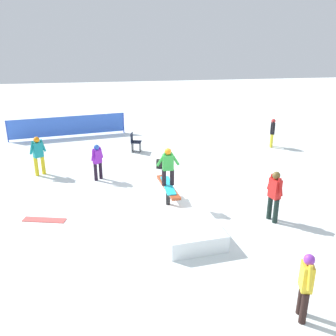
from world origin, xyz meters
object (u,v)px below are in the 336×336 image
object	(u,v)px
bystander_teal	(38,154)
bystander_red	(274,194)
bystander_purple	(97,160)
main_rider_on_rail	(168,168)
folding_chair	(135,143)
backpack_on_snow	(160,164)
loose_snowboard_coral	(44,220)
bystander_yellow	(306,283)
rail_feature	(168,189)
bystander_black	(272,131)

from	to	relation	value
bystander_teal	bystander_red	bearing A→B (deg)	114.02
bystander_purple	main_rider_on_rail	bearing A→B (deg)	-90.14
folding_chair	backpack_on_snow	distance (m)	2.46
bystander_purple	loose_snowboard_coral	world-z (taller)	bystander_purple
main_rider_on_rail	bystander_yellow	bearing A→B (deg)	-162.05
loose_snowboard_coral	bystander_purple	bearing A→B (deg)	76.95
folding_chair	rail_feature	bearing A→B (deg)	-159.86
folding_chair	backpack_on_snow	xyz separation A→B (m)	(-2.30, -0.85, -0.24)
bystander_red	bystander_black	world-z (taller)	bystander_red
bystander_teal	loose_snowboard_coral	xyz separation A→B (m)	(-3.83, -0.71, -0.84)
bystander_red	main_rider_on_rail	bearing A→B (deg)	-133.68
main_rider_on_rail	folding_chair	xyz separation A→B (m)	(5.68, 0.65, -0.83)
bystander_purple	backpack_on_snow	bearing A→B (deg)	-22.29
bystander_black	bystander_teal	bearing A→B (deg)	122.89
bystander_yellow	rail_feature	bearing A→B (deg)	34.45
bystander_purple	loose_snowboard_coral	size ratio (longest dim) A/B	1.08
main_rider_on_rail	bystander_teal	distance (m)	5.60
bystander_yellow	backpack_on_snow	world-z (taller)	bystander_yellow
bystander_yellow	bystander_purple	bearing A→B (deg)	43.20
bystander_black	bystander_yellow	world-z (taller)	bystander_yellow
bystander_purple	bystander_red	bearing A→B (deg)	-80.47
rail_feature	backpack_on_snow	world-z (taller)	rail_feature
bystander_red	loose_snowboard_coral	distance (m)	6.78
rail_feature	bystander_red	xyz separation A→B (m)	(-1.53, -2.86, 0.32)
rail_feature	bystander_purple	distance (m)	3.36
bystander_red	bystander_yellow	xyz separation A→B (m)	(-3.85, 1.06, -0.06)
bystander_red	loose_snowboard_coral	bearing A→B (deg)	-114.29
bystander_yellow	loose_snowboard_coral	distance (m)	7.46
main_rider_on_rail	bystander_yellow	size ratio (longest dim) A/B	1.04
bystander_black	backpack_on_snow	distance (m)	6.04
bystander_teal	backpack_on_snow	xyz separation A→B (m)	(0.06, -4.68, -0.68)
bystander_red	backpack_on_snow	xyz separation A→B (m)	(4.91, 2.67, -0.70)
bystander_black	loose_snowboard_coral	xyz separation A→B (m)	(-5.96, 9.61, -0.75)
folding_chair	loose_snowboard_coral	bearing A→B (deg)	166.75
main_rider_on_rail	bystander_yellow	distance (m)	5.69
bystander_red	bystander_yellow	size ratio (longest dim) A/B	1.07
main_rider_on_rail	backpack_on_snow	bearing A→B (deg)	-3.88
bystander_teal	bystander_yellow	xyz separation A→B (m)	(-8.70, -6.29, -0.05)
loose_snowboard_coral	folding_chair	bearing A→B (deg)	77.13
bystander_black	folding_chair	xyz separation A→B (m)	(0.22, 6.48, -0.35)
main_rider_on_rail	bystander_yellow	xyz separation A→B (m)	(-5.38, -1.81, -0.44)
main_rider_on_rail	folding_chair	world-z (taller)	main_rider_on_rail
main_rider_on_rail	loose_snowboard_coral	distance (m)	4.01
main_rider_on_rail	bystander_red	size ratio (longest dim) A/B	0.97
rail_feature	loose_snowboard_coral	world-z (taller)	rail_feature
main_rider_on_rail	backpack_on_snow	world-z (taller)	main_rider_on_rail
bystander_red	bystander_teal	bearing A→B (deg)	-139.00
bystander_purple	folding_chair	xyz separation A→B (m)	(3.19, -1.60, -0.35)
bystander_purple	bystander_yellow	world-z (taller)	bystander_yellow
bystander_teal	bystander_purple	bearing A→B (deg)	126.89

